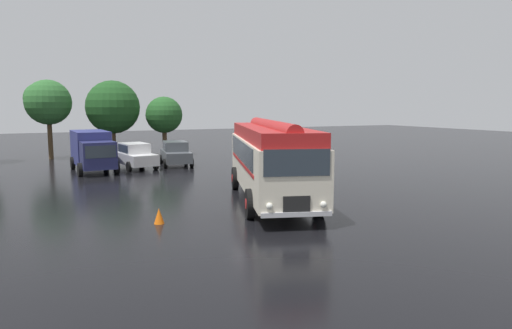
% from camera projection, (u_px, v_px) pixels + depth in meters
% --- Properties ---
extents(ground_plane, '(120.00, 120.00, 0.00)m').
position_uv_depth(ground_plane, '(265.00, 201.00, 19.68)').
color(ground_plane, black).
extents(vintage_bus, '(5.43, 10.35, 3.49)m').
position_uv_depth(vintage_bus, '(271.00, 157.00, 19.65)').
color(vintage_bus, silver).
rests_on(vintage_bus, ground).
extents(car_near_left, '(2.42, 4.41, 1.66)m').
position_uv_depth(car_near_left, '(135.00, 156.00, 30.01)').
color(car_near_left, silver).
rests_on(car_near_left, ground).
extents(car_mid_left, '(2.41, 4.40, 1.66)m').
position_uv_depth(car_mid_left, '(176.00, 153.00, 31.51)').
color(car_mid_left, '#4C5156').
rests_on(car_mid_left, ground).
extents(box_van, '(2.53, 5.85, 2.50)m').
position_uv_depth(box_van, '(92.00, 149.00, 28.78)').
color(box_van, navy).
rests_on(box_van, ground).
extents(tree_left_of_centre, '(3.46, 3.44, 6.09)m').
position_uv_depth(tree_left_of_centre, '(46.00, 102.00, 34.86)').
color(tree_left_of_centre, '#4C3823').
rests_on(tree_left_of_centre, ground).
extents(tree_centre, '(4.27, 4.27, 6.13)m').
position_uv_depth(tree_centre, '(113.00, 107.00, 36.68)').
color(tree_centre, '#4C3823').
rests_on(tree_centre, ground).
extents(tree_right_of_centre, '(3.03, 3.01, 4.86)m').
position_uv_depth(tree_right_of_centre, '(163.00, 115.00, 37.69)').
color(tree_right_of_centre, '#4C3823').
rests_on(tree_right_of_centre, ground).
extents(traffic_cone, '(0.36, 0.36, 0.55)m').
position_uv_depth(traffic_cone, '(159.00, 216.00, 15.91)').
color(traffic_cone, orange).
rests_on(traffic_cone, ground).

